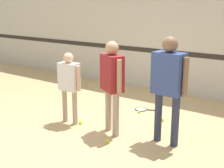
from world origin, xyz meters
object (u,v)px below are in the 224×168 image
Objects in this scene: tennis_ball_stray_right at (162,120)px; tennis_ball_stray_left at (80,123)px; person_instructor at (112,78)px; tennis_ball_near_instructor at (108,141)px; person_student_left at (69,80)px; racket_spare_on_floor at (142,109)px; person_student_right at (168,79)px; tennis_ball_by_spare_racket at (139,111)px.

tennis_ball_stray_left is at bearing -139.01° from tennis_ball_stray_right.
person_instructor reaches higher than tennis_ball_near_instructor.
person_student_left is 1.82m from racket_spare_on_floor.
person_instructor is 1.48m from tennis_ball_stray_right.
racket_spare_on_floor is at bearing 126.30° from person_instructor.
person_instructor is 0.97m from person_student_right.
person_student_left reaches higher than racket_spare_on_floor.
tennis_ball_by_spare_racket is (-1.08, 0.98, -1.05)m from person_student_right.
tennis_ball_near_instructor and tennis_ball_by_spare_racket have the same top height.
tennis_ball_by_spare_racket and tennis_ball_stray_right have the same top height.
tennis_ball_near_instructor is at bearing -18.88° from person_student_left.
person_instructor is 1.05m from tennis_ball_near_instructor.
person_student_right is 1.42m from tennis_ball_stray_right.
person_instructor is 1.51m from tennis_ball_by_spare_racket.
tennis_ball_near_instructor reaches higher than racket_spare_on_floor.
person_student_left is at bearing 13.37° from person_student_right.
tennis_ball_near_instructor is (0.36, -1.73, 0.02)m from racket_spare_on_floor.
tennis_ball_stray_right is at bearing -49.04° from racket_spare_on_floor.
tennis_ball_near_instructor is 1.55m from tennis_ball_by_spare_racket.
tennis_ball_stray_right is at bearing 40.99° from tennis_ball_stray_left.
tennis_ball_stray_right is (0.61, -0.14, 0.00)m from tennis_ball_by_spare_racket.
person_student_left reaches higher than tennis_ball_by_spare_racket.
person_student_right is 1.79m from tennis_ball_by_spare_racket.
person_student_right is at bearing -42.06° from tennis_ball_by_spare_racket.
tennis_ball_stray_left is (-0.90, 0.34, 0.00)m from tennis_ball_near_instructor.
racket_spare_on_floor is (0.75, 1.43, -0.83)m from person_student_left.
person_student_right reaches higher than person_instructor.
tennis_ball_stray_left is at bearing 12.74° from person_student_right.
person_instructor is 1.69m from racket_spare_on_floor.
racket_spare_on_floor is at bearing -40.44° from person_student_right.
person_student_left is at bearing -142.34° from tennis_ball_stray_right.
person_instructor is 24.56× the size of tennis_ball_stray_right.
person_student_right is 26.41× the size of tennis_ball_stray_right.
tennis_ball_by_spare_racket is at bearing 125.08° from person_instructor.
tennis_ball_near_instructor is (-0.77, -0.55, -1.05)m from person_student_right.
tennis_ball_near_instructor is at bearing -78.46° from tennis_ball_by_spare_racket.
tennis_ball_stray_left is (-1.67, -0.20, -1.05)m from person_student_right.
tennis_ball_stray_left is at bearing 159.17° from tennis_ball_near_instructor.
person_student_right is at bearing -60.38° from tennis_ball_stray_right.
person_student_right is at bearing 6.98° from tennis_ball_stray_left.
tennis_ball_stray_left is at bearing -148.99° from person_instructor.
person_instructor is at bearing 0.62° from person_student_left.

